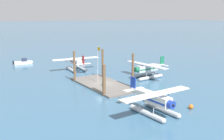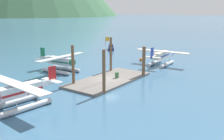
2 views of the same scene
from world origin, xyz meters
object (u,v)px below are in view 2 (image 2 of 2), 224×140
Objects in this scene: fuel_drum at (117,75)px; seaplane_silver_bow_centre at (61,63)px; mooring_buoy at (141,59)px; seaplane_white_port_fwd at (20,93)px; seaplane_cream_stbd_aft at (161,57)px; boat_navy_open_east at (111,48)px; flagpole at (106,54)px.

seaplane_silver_bow_centre is (-1.49, 10.54, 0.84)m from fuel_drum.
seaplane_white_port_fwd is at bearing -175.77° from mooring_buoy.
fuel_drum is 10.68m from seaplane_silver_bow_centre.
boat_navy_open_east is (10.11, 19.16, -1.09)m from seaplane_cream_stbd_aft.
seaplane_white_port_fwd and seaplane_silver_bow_centre have the same top height.
seaplane_cream_stbd_aft is 2.44× the size of boat_navy_open_east.
seaplane_cream_stbd_aft is 1.00× the size of seaplane_silver_bow_centre.
fuel_drum is 13.67m from seaplane_cream_stbd_aft.
flagpole is 7.32× the size of fuel_drum.
flagpole is at bearing -7.76° from seaplane_white_port_fwd.
seaplane_cream_stbd_aft is at bearing -4.10° from flagpole.
mooring_buoy is 0.06× the size of seaplane_silver_bow_centre.
boat_navy_open_east is at bearing 57.89° from mooring_buoy.
fuel_drum is 0.08× the size of seaplane_white_port_fwd.
fuel_drum is 0.08× the size of seaplane_silver_bow_centre.
seaplane_cream_stbd_aft is (13.62, -0.89, 0.84)m from fuel_drum.
mooring_buoy is at bearing 4.23° from seaplane_white_port_fwd.
seaplane_white_port_fwd is (-15.17, 2.01, 0.84)m from fuel_drum.
flagpole reaches higher than fuel_drum.
seaplane_silver_bow_centre is (-16.40, 6.31, 1.27)m from mooring_buoy.
fuel_drum is 1.42× the size of mooring_buoy.
seaplane_cream_stbd_aft is at bearing -117.82° from boat_navy_open_east.
seaplane_cream_stbd_aft is 18.94m from seaplane_silver_bow_centre.
flagpole is 0.62× the size of seaplane_cream_stbd_aft.
flagpole is 16.23m from seaplane_cream_stbd_aft.
seaplane_white_port_fwd is at bearing 174.27° from seaplane_cream_stbd_aft.
seaplane_silver_bow_centre is at bearing 142.90° from seaplane_cream_stbd_aft.
mooring_buoy is at bearing 12.96° from flagpole.
fuel_drum is at bearing -142.40° from boat_navy_open_east.
seaplane_cream_stbd_aft is (15.97, -1.14, -2.70)m from flagpole.
flagpole reaches higher than seaplane_silver_bow_centre.
boat_navy_open_east is (8.81, 14.04, 0.18)m from mooring_buoy.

